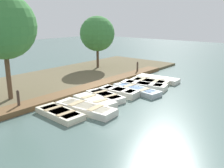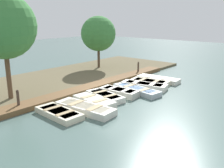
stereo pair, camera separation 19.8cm
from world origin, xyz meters
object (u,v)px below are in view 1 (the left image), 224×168
at_px(rowboat_5, 136,90).
at_px(rowboat_0, 60,113).
at_px(mooring_post_near, 18,100).
at_px(mooring_post_far, 137,68).
at_px(rowboat_3, 105,96).
at_px(rowboat_1, 86,108).
at_px(rowboat_4, 119,92).
at_px(rowboat_6, 144,85).
at_px(rowboat_8, 158,79).
at_px(rowboat_7, 149,82).
at_px(park_tree_far_left, 3,26).
at_px(park_tree_left, 97,34).
at_px(rowboat_2, 94,101).

bearing_deg(rowboat_5, rowboat_0, -87.79).
relative_size(mooring_post_near, mooring_post_far, 1.00).
relative_size(rowboat_0, rowboat_3, 0.98).
bearing_deg(rowboat_1, rowboat_4, 92.50).
bearing_deg(rowboat_3, rowboat_0, -78.99).
xyz_separation_m(rowboat_0, mooring_post_far, (-2.38, 10.66, 0.42)).
bearing_deg(rowboat_4, rowboat_3, -101.51).
height_order(rowboat_0, rowboat_6, rowboat_6).
height_order(rowboat_0, rowboat_8, rowboat_8).
height_order(rowboat_5, rowboat_6, rowboat_6).
bearing_deg(mooring_post_far, rowboat_7, -41.56).
relative_size(rowboat_3, mooring_post_near, 2.48).
bearing_deg(rowboat_1, rowboat_5, 84.30).
relative_size(rowboat_4, rowboat_7, 0.91).
distance_m(rowboat_0, rowboat_4, 4.83).
distance_m(rowboat_0, park_tree_far_left, 5.93).
bearing_deg(rowboat_5, rowboat_3, -96.85).
xyz_separation_m(mooring_post_far, park_tree_left, (-4.27, -0.57, 2.86)).
relative_size(rowboat_4, park_tree_far_left, 0.43).
bearing_deg(park_tree_left, rowboat_4, -37.90).
distance_m(rowboat_5, mooring_post_near, 7.59).
bearing_deg(rowboat_7, park_tree_left, 156.21).
distance_m(rowboat_5, park_tree_left, 8.93).
bearing_deg(park_tree_left, mooring_post_near, -68.75).
bearing_deg(rowboat_6, rowboat_2, -107.10).
height_order(rowboat_5, park_tree_left, park_tree_left).
bearing_deg(rowboat_6, park_tree_far_left, -133.16).
relative_size(rowboat_2, park_tree_left, 0.57).
relative_size(rowboat_5, park_tree_left, 0.72).
relative_size(rowboat_1, rowboat_8, 1.04).
bearing_deg(rowboat_0, rowboat_2, 90.53).
bearing_deg(mooring_post_far, rowboat_4, -66.87).
xyz_separation_m(rowboat_2, park_tree_left, (-6.74, 7.60, 3.26)).
distance_m(rowboat_7, park_tree_far_left, 10.65).
relative_size(rowboat_0, park_tree_far_left, 0.45).
bearing_deg(rowboat_6, park_tree_left, 145.73).
xyz_separation_m(rowboat_1, rowboat_8, (-0.33, 8.37, -0.01)).
bearing_deg(park_tree_left, park_tree_far_left, -76.23).
distance_m(rowboat_2, rowboat_8, 7.19).
relative_size(rowboat_6, rowboat_8, 0.99).
relative_size(rowboat_7, rowboat_8, 0.87).
relative_size(mooring_post_far, park_tree_far_left, 0.18).
height_order(rowboat_7, mooring_post_near, mooring_post_near).
height_order(rowboat_0, rowboat_1, rowboat_1).
bearing_deg(park_tree_far_left, rowboat_7, 63.62).
relative_size(rowboat_3, rowboat_7, 0.96).
relative_size(rowboat_8, park_tree_far_left, 0.54).
distance_m(rowboat_2, rowboat_7, 5.83).
relative_size(rowboat_1, rowboat_5, 0.98).
distance_m(rowboat_2, mooring_post_near, 4.20).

